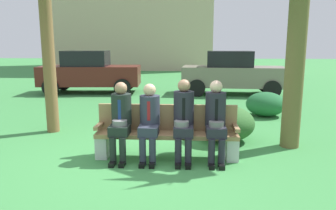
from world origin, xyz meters
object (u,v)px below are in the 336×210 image
parked_car_near (90,72)px  park_bench (167,132)px  parked_car_far (232,73)px  seated_man_leftmost (121,117)px  seated_man_centerright (184,116)px  seated_man_rightmost (216,117)px  seated_man_centerleft (149,118)px  shrub_near_bench (266,104)px  shrub_mid_lawn (225,123)px

parked_car_near → park_bench: bearing=-64.2°
park_bench → parked_car_far: size_ratio=0.60×
seated_man_leftmost → seated_man_centerright: (1.05, 0.00, 0.03)m
seated_man_leftmost → seated_man_rightmost: seated_man_rightmost is taller
seated_man_centerright → parked_car_near: parked_car_near is taller
seated_man_leftmost → seated_man_centerleft: (0.48, 0.00, -0.01)m
park_bench → seated_man_rightmost: bearing=-9.2°
park_bench → seated_man_leftmost: 0.83m
seated_man_leftmost → parked_car_near: 8.00m
seated_man_leftmost → seated_man_rightmost: size_ratio=0.97×
seated_man_leftmost → shrub_near_bench: bearing=47.3°
seated_man_leftmost → shrub_near_bench: seated_man_leftmost is taller
park_bench → shrub_near_bench: (2.48, 3.38, -0.11)m
parked_car_far → seated_man_rightmost: bearing=-99.8°
seated_man_centerleft → parked_car_far: bearing=72.2°
shrub_near_bench → seated_man_leftmost: bearing=-132.7°
shrub_near_bench → parked_car_far: 3.97m
seated_man_centerleft → seated_man_centerright: (0.57, 0.00, 0.03)m
seated_man_rightmost → shrub_mid_lawn: (0.30, 1.15, -0.38)m
seated_man_centerright → parked_car_far: (1.81, 7.43, 0.09)m
park_bench → shrub_mid_lawn: park_bench is taller
seated_man_leftmost → seated_man_centerleft: size_ratio=1.02×
seated_man_centerright → parked_car_near: (-3.84, 7.49, 0.09)m
seated_man_leftmost → parked_car_far: (2.87, 7.44, 0.11)m
park_bench → shrub_near_bench: 4.20m
seated_man_leftmost → seated_man_centerleft: 0.48m
seated_man_centerleft → parked_car_far: size_ratio=0.32×
shrub_near_bench → shrub_mid_lawn: 2.73m
seated_man_centerleft → parked_car_far: parked_car_far is taller
park_bench → seated_man_rightmost: (0.82, -0.13, 0.31)m
parked_car_far → seated_man_leftmost: bearing=-111.1°
seated_man_centerleft → shrub_near_bench: seated_man_centerleft is taller
park_bench → seated_man_centerleft: seated_man_centerleft is taller
seated_man_leftmost → shrub_mid_lawn: (1.89, 1.15, -0.36)m
seated_man_rightmost → parked_car_near: (-4.37, 7.49, 0.09)m
seated_man_leftmost → seated_man_centerright: seated_man_centerright is taller
seated_man_rightmost → parked_car_near: 8.67m
seated_man_centerleft → seated_man_rightmost: seated_man_rightmost is taller
shrub_mid_lawn → parked_car_far: (0.98, 6.29, 0.48)m
shrub_near_bench → parked_car_near: size_ratio=0.26×
shrub_mid_lawn → park_bench: bearing=-137.9°
parked_car_near → parked_car_far: bearing=-0.6°
seated_man_leftmost → shrub_mid_lawn: size_ratio=1.13×
seated_man_centerright → seated_man_rightmost: 0.53m
park_bench → seated_man_centerright: seated_man_centerright is taller
seated_man_rightmost → parked_car_near: size_ratio=0.34×
park_bench → seated_man_centerleft: 0.42m
park_bench → seated_man_centerleft: (-0.29, -0.13, 0.28)m
shrub_near_bench → shrub_mid_lawn: (-1.36, -2.37, 0.03)m
shrub_near_bench → parked_car_far: (-0.38, 3.92, 0.51)m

